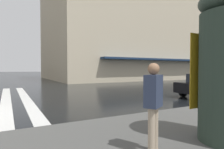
% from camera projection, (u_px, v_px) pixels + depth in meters
% --- Properties ---
extents(haussmann_block_corner, '(20.12, 26.53, 19.35)m').
position_uv_depth(haussmann_block_corner, '(124.00, 27.00, 35.66)').
color(haussmann_block_corner, beige).
rests_on(haussmann_block_corner, ground_plane).
extents(car_black, '(1.85, 4.10, 1.41)m').
position_uv_depth(car_black, '(209.00, 84.00, 11.82)').
color(car_black, black).
rests_on(car_black, ground_plane).
extents(pedestrian_approaching_kerb, '(0.41, 0.47, 1.68)m').
position_uv_depth(pedestrian_approaching_kerb, '(153.00, 100.00, 3.59)').
color(pedestrian_approaching_kerb, '#2D3851').
rests_on(pedestrian_approaching_kerb, sidewalk_pavement).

